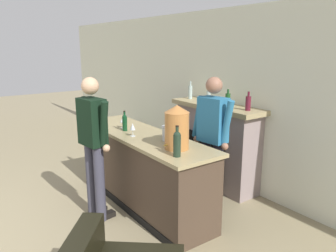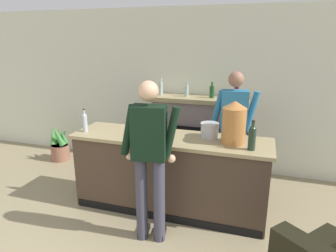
{
  "view_description": "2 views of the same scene",
  "coord_description": "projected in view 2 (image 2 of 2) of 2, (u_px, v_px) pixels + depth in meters",
  "views": [
    {
      "loc": [
        3.85,
        0.36,
        2.19
      ],
      "look_at": [
        0.17,
        2.99,
        1.08
      ],
      "focal_mm": 35.0,
      "sensor_mm": 36.0,
      "label": 1
    },
    {
      "loc": [
        1.25,
        -0.91,
        2.22
      ],
      "look_at": [
        0.07,
        2.75,
        1.11
      ],
      "focal_mm": 32.0,
      "sensor_mm": 36.0,
      "label": 2
    }
  ],
  "objects": [
    {
      "name": "ice_bucket_steel",
      "position": [
        210.0,
        130.0,
        3.78
      ],
      "size": [
        0.24,
        0.24,
        0.19
      ],
      "color": "silver",
      "rests_on": "bar_counter"
    },
    {
      "name": "wine_bottle_cabernet_heavy",
      "position": [
        85.0,
        122.0,
        4.01
      ],
      "size": [
        0.07,
        0.07,
        0.31
      ],
      "color": "#ABB7C0",
      "rests_on": "bar_counter"
    },
    {
      "name": "potted_plant_corner",
      "position": [
        60.0,
        146.0,
        5.67
      ],
      "size": [
        0.4,
        0.4,
        0.72
      ],
      "color": "#96614B",
      "rests_on": "ground_plane"
    },
    {
      "name": "person_bartender",
      "position": [
        233.0,
        130.0,
        4.17
      ],
      "size": [
        0.65,
        0.34,
        1.82
      ],
      "color": "black",
      "rests_on": "ground_plane"
    },
    {
      "name": "person_customer",
      "position": [
        150.0,
        156.0,
        3.19
      ],
      "size": [
        0.65,
        0.34,
        1.83
      ],
      "color": "#3C3C4C",
      "rests_on": "ground_plane"
    },
    {
      "name": "copper_dispenser",
      "position": [
        234.0,
        122.0,
        3.52
      ],
      "size": [
        0.29,
        0.32,
        0.51
      ],
      "color": "#B77439",
      "rests_on": "bar_counter"
    },
    {
      "name": "wine_bottle_rose_blush",
      "position": [
        146.0,
        127.0,
        3.78
      ],
      "size": [
        0.07,
        0.07,
        0.29
      ],
      "color": "#0F3B1E",
      "rests_on": "bar_counter"
    },
    {
      "name": "wall_back_panel",
      "position": [
        188.0,
        90.0,
        5.22
      ],
      "size": [
        12.0,
        0.07,
        2.75
      ],
      "color": "silver",
      "rests_on": "ground_plane"
    },
    {
      "name": "wine_glass_back_row",
      "position": [
        168.0,
        131.0,
        3.64
      ],
      "size": [
        0.07,
        0.07,
        0.18
      ],
      "color": "silver",
      "rests_on": "bar_counter"
    },
    {
      "name": "wine_glass_mid_counter",
      "position": [
        136.0,
        126.0,
        3.87
      ],
      "size": [
        0.08,
        0.08,
        0.16
      ],
      "color": "silver",
      "rests_on": "bar_counter"
    },
    {
      "name": "bar_counter",
      "position": [
        170.0,
        173.0,
        3.96
      ],
      "size": [
        2.56,
        0.71,
        1.02
      ],
      "color": "#463528",
      "rests_on": "ground_plane"
    },
    {
      "name": "wine_bottle_riesling_slim",
      "position": [
        252.0,
        137.0,
        3.33
      ],
      "size": [
        0.08,
        0.08,
        0.34
      ],
      "color": "#1E3022",
      "rests_on": "bar_counter"
    },
    {
      "name": "fireplace_stone",
      "position": [
        197.0,
        134.0,
        5.11
      ],
      "size": [
        1.65,
        0.52,
        1.61
      ],
      "color": "gray",
      "rests_on": "ground_plane"
    }
  ]
}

